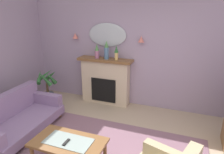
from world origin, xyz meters
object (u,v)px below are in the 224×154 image
object	(u,v)px
wall_mirror	(107,35)
potted_plant_corner_palm	(47,87)
fireplace	(105,81)
floral_couch	(16,117)
mantel_vase_right	(116,52)
coffee_table	(69,144)
mantel_vase_left	(97,51)
wall_sconce_right	(141,39)
tv_remote	(66,142)
mantel_vase_centre	(106,50)
wall_sconce_left	(75,36)

from	to	relation	value
wall_mirror	potted_plant_corner_palm	bearing A→B (deg)	-154.21
fireplace	floral_couch	bearing A→B (deg)	-120.32
mantel_vase_right	coffee_table	distance (m)	2.47
fireplace	mantel_vase_right	bearing A→B (deg)	-5.39
mantel_vase_left	wall_sconce_right	xyz separation A→B (m)	(1.05, 0.12, 0.33)
tv_remote	floral_couch	bearing A→B (deg)	161.27
mantel_vase_right	wall_sconce_right	size ratio (longest dim) A/B	2.40
mantel_vase_centre	tv_remote	bearing A→B (deg)	-82.82
mantel_vase_centre	tv_remote	size ratio (longest dim) A/B	2.75
mantel_vase_left	mantel_vase_right	bearing A→B (deg)	-0.00
coffee_table	fireplace	bearing A→B (deg)	98.58
coffee_table	mantel_vase_right	bearing A→B (deg)	91.21
wall_mirror	tv_remote	world-z (taller)	wall_mirror
floral_couch	potted_plant_corner_palm	world-z (taller)	potted_plant_corner_palm
mantel_vase_centre	wall_sconce_right	size ratio (longest dim) A/B	3.14
coffee_table	potted_plant_corner_palm	distance (m)	2.48
mantel_vase_right	mantel_vase_left	bearing A→B (deg)	180.00
potted_plant_corner_palm	floral_couch	bearing A→B (deg)	-77.84
wall_sconce_left	coffee_table	bearing A→B (deg)	-63.46
coffee_table	wall_sconce_left	bearing A→B (deg)	116.54
tv_remote	wall_mirror	bearing A→B (deg)	97.82
mantel_vase_right	wall_sconce_left	distance (m)	1.20
mantel_vase_left	coffee_table	bearing A→B (deg)	-76.48
wall_sconce_right	floral_couch	world-z (taller)	wall_sconce_right
mantel_vase_left	coffee_table	distance (m)	2.53
mantel_vase_centre	wall_sconce_left	size ratio (longest dim) A/B	3.14
coffee_table	mantel_vase_centre	bearing A→B (deg)	97.45
fireplace	mantel_vase_left	distance (m)	0.78
coffee_table	tv_remote	world-z (taller)	tv_remote
mantel_vase_left	floral_couch	distance (m)	2.28
wall_mirror	mantel_vase_left	bearing A→B (deg)	-139.64
mantel_vase_right	wall_sconce_right	xyz separation A→B (m)	(0.55, 0.12, 0.32)
fireplace	floral_couch	distance (m)	2.18
mantel_vase_left	potted_plant_corner_palm	bearing A→B (deg)	-157.17
fireplace	mantel_vase_centre	distance (m)	0.80
wall_sconce_right	tv_remote	xyz separation A→B (m)	(-0.51, -2.45, -1.21)
mantel_vase_left	tv_remote	world-z (taller)	mantel_vase_left
floral_couch	mantel_vase_right	bearing A→B (deg)	52.88
mantel_vase_left	floral_couch	bearing A→B (deg)	-115.88
wall_mirror	wall_sconce_right	size ratio (longest dim) A/B	6.86
wall_sconce_right	mantel_vase_left	bearing A→B (deg)	-173.48
potted_plant_corner_palm	wall_sconce_left	bearing A→B (deg)	49.25
mantel_vase_centre	wall_sconce_left	bearing A→B (deg)	172.41
mantel_vase_centre	wall_mirror	distance (m)	0.38
fireplace	potted_plant_corner_palm	distance (m)	1.49
fireplace	wall_sconce_right	distance (m)	1.38
mantel_vase_centre	floral_couch	world-z (taller)	mantel_vase_centre
mantel_vase_centre	wall_sconce_right	world-z (taller)	wall_sconce_right
mantel_vase_left	mantel_vase_centre	xyz separation A→B (m)	(0.25, 0.00, 0.04)
mantel_vase_centre	floral_couch	bearing A→B (deg)	-121.84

